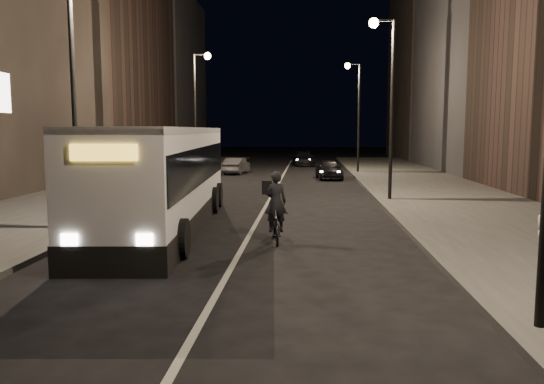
% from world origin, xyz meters
% --- Properties ---
extents(ground, '(180.00, 180.00, 0.00)m').
position_xyz_m(ground, '(0.00, 0.00, 0.00)').
color(ground, black).
rests_on(ground, ground).
extents(sidewalk_right, '(7.00, 70.00, 0.16)m').
position_xyz_m(sidewalk_right, '(8.50, 14.00, 0.08)').
color(sidewalk_right, '#373835').
rests_on(sidewalk_right, ground).
extents(sidewalk_left, '(7.00, 70.00, 0.16)m').
position_xyz_m(sidewalk_left, '(-8.50, 14.00, 0.08)').
color(sidewalk_left, '#373835').
rests_on(sidewalk_left, ground).
extents(building_row_right, '(8.00, 61.00, 21.00)m').
position_xyz_m(building_row_right, '(16.00, 27.50, 10.50)').
color(building_row_right, black).
rests_on(building_row_right, ground).
extents(building_row_left, '(8.00, 61.00, 22.00)m').
position_xyz_m(building_row_left, '(-16.00, 28.50, 11.00)').
color(building_row_left, black).
rests_on(building_row_left, ground).
extents(streetlight_right_mid, '(1.20, 0.44, 8.12)m').
position_xyz_m(streetlight_right_mid, '(5.33, 12.00, 5.36)').
color(streetlight_right_mid, black).
rests_on(streetlight_right_mid, sidewalk_right).
extents(streetlight_right_far, '(1.20, 0.44, 8.12)m').
position_xyz_m(streetlight_right_far, '(5.33, 28.00, 5.36)').
color(streetlight_right_far, black).
rests_on(streetlight_right_far, sidewalk_right).
extents(streetlight_left_near, '(1.20, 0.44, 8.12)m').
position_xyz_m(streetlight_left_near, '(-5.33, 4.00, 5.36)').
color(streetlight_left_near, black).
rests_on(streetlight_left_near, sidewalk_left).
extents(streetlight_left_far, '(1.20, 0.44, 8.12)m').
position_xyz_m(streetlight_left_far, '(-5.33, 22.00, 5.36)').
color(streetlight_left_far, black).
rests_on(streetlight_left_far, sidewalk_left).
extents(city_bus, '(3.62, 12.76, 3.40)m').
position_xyz_m(city_bus, '(-3.05, 5.06, 1.85)').
color(city_bus, white).
rests_on(city_bus, ground).
extents(cyclist_on_bicycle, '(0.89, 1.93, 2.14)m').
position_xyz_m(cyclist_on_bicycle, '(0.90, 2.81, 0.71)').
color(cyclist_on_bicycle, black).
rests_on(cyclist_on_bicycle, ground).
extents(car_near, '(1.94, 4.06, 1.34)m').
position_xyz_m(car_near, '(3.24, 23.53, 0.67)').
color(car_near, black).
rests_on(car_near, ground).
extents(car_mid, '(1.75, 3.83, 1.22)m').
position_xyz_m(car_mid, '(-3.60, 27.30, 0.61)').
color(car_mid, '#323234').
rests_on(car_mid, ground).
extents(car_far, '(2.29, 4.76, 1.34)m').
position_xyz_m(car_far, '(1.39, 37.06, 0.67)').
color(car_far, black).
rests_on(car_far, ground).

